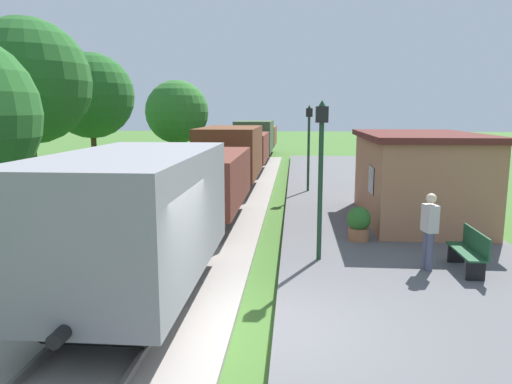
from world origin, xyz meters
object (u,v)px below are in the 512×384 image
object	(u,v)px
potted_planter	(359,223)
tree_field_left	(91,96)
tree_field_distant	(177,112)
bench_down_platform	(387,184)
station_hut	(417,176)
lamp_post_near	(321,151)
person_waiting	(429,228)
lamp_post_far	(309,132)
freight_train	(238,153)
bench_near_hut	(470,250)
tree_trackside_far	(27,82)

from	to	relation	value
potted_planter	tree_field_left	world-z (taller)	tree_field_left
tree_field_distant	bench_down_platform	bearing A→B (deg)	-46.47
bench_down_platform	tree_field_left	size ratio (longest dim) A/B	0.23
station_hut	lamp_post_near	world-z (taller)	lamp_post_near
station_hut	tree_field_left	distance (m)	17.03
bench_down_platform	person_waiting	bearing A→B (deg)	-95.28
station_hut	bench_down_platform	world-z (taller)	station_hut
person_waiting	lamp_post_near	size ratio (longest dim) A/B	0.46
person_waiting	tree_field_left	distance (m)	19.47
tree_field_distant	lamp_post_far	bearing A→B (deg)	-53.36
freight_train	lamp_post_far	distance (m)	5.22
lamp_post_near	freight_train	bearing A→B (deg)	104.59
potted_planter	lamp_post_near	world-z (taller)	lamp_post_near
bench_near_hut	tree_field_left	xyz separation A→B (m)	(-14.26, 13.79, 3.74)
bench_near_hut	lamp_post_near	world-z (taller)	lamp_post_near
lamp_post_near	lamp_post_far	xyz separation A→B (m)	(0.00, 9.79, 0.00)
potted_planter	lamp_post_far	world-z (taller)	lamp_post_far
bench_near_hut	person_waiting	world-z (taller)	person_waiting
freight_train	bench_down_platform	xyz separation A→B (m)	(6.73, -4.55, -0.83)
lamp_post_near	tree_field_distant	distance (m)	23.03
potted_planter	lamp_post_far	size ratio (longest dim) A/B	0.25
freight_train	person_waiting	bearing A→B (deg)	-67.32
bench_down_platform	freight_train	bearing A→B (deg)	145.94
station_hut	tree_trackside_far	size ratio (longest dim) A/B	0.81
freight_train	lamp_post_near	xyz separation A→B (m)	(3.50, -13.45, 1.25)
freight_train	person_waiting	world-z (taller)	freight_train
station_hut	person_waiting	distance (m)	5.11
bench_near_hut	lamp_post_near	distance (m)	3.88
station_hut	tree_trackside_far	distance (m)	14.39
bench_near_hut	bench_down_platform	size ratio (longest dim) A/B	1.00
bench_down_platform	lamp_post_far	distance (m)	3.94
person_waiting	tree_trackside_far	xyz separation A→B (m)	(-12.94, 7.11, 3.60)
bench_down_platform	tree_field_distant	bearing A→B (deg)	133.53
bench_near_hut	potted_planter	xyz separation A→B (m)	(-2.07, 2.38, 0.00)
bench_near_hut	person_waiting	xyz separation A→B (m)	(-0.87, 0.03, 0.46)
bench_down_platform	lamp_post_near	distance (m)	9.69
freight_train	lamp_post_near	world-z (taller)	lamp_post_near
bench_down_platform	lamp_post_near	xyz separation A→B (m)	(-3.23, -8.90, 2.08)
bench_near_hut	lamp_post_far	xyz separation A→B (m)	(-3.23, 10.38, 2.08)
freight_train	tree_trackside_far	xyz separation A→B (m)	(-7.09, -6.90, 3.23)
bench_down_platform	lamp_post_near	size ratio (longest dim) A/B	0.41
potted_planter	lamp_post_near	xyz separation A→B (m)	(-1.15, -1.78, 2.08)
tree_trackside_far	person_waiting	bearing A→B (deg)	-28.78
lamp_post_far	tree_trackside_far	xyz separation A→B (m)	(-10.59, -3.24, 1.98)
potted_planter	tree_trackside_far	world-z (taller)	tree_trackside_far
station_hut	lamp_post_far	bearing A→B (deg)	121.65
freight_train	tree_field_distant	bearing A→B (deg)	122.84
bench_down_platform	tree_trackside_far	bearing A→B (deg)	-170.34
tree_field_left	freight_train	bearing A→B (deg)	1.92
tree_trackside_far	bench_near_hut	bearing A→B (deg)	-27.33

